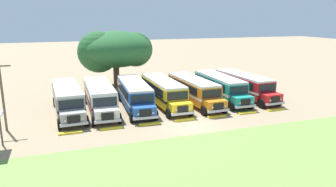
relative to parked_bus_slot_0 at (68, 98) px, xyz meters
name	(u,v)px	position (x,y,z in m)	size (l,w,h in m)	color
ground_plane	(190,125)	(10.40, -7.70, -1.58)	(220.00, 220.00, 0.00)	#937F60
foreground_grass_strip	(234,161)	(10.40, -15.50, -1.58)	(80.00, 11.02, 0.01)	olive
parked_bus_slot_0	(68,98)	(0.00, 0.00, 0.00)	(3.13, 10.90, 2.82)	#9E9993
parked_bus_slot_1	(100,96)	(3.26, -0.13, 0.00)	(2.81, 10.85, 2.82)	silver
parked_bus_slot_2	(135,94)	(6.97, -0.30, 0.00)	(3.21, 10.91, 2.82)	#23519E
parked_bus_slot_3	(164,91)	(10.34, -0.18, 0.00)	(2.75, 10.85, 2.82)	yellow
parked_bus_slot_4	(194,89)	(13.88, -0.51, 0.00)	(2.98, 10.88, 2.82)	orange
parked_bus_slot_5	(220,86)	(17.58, -0.02, 0.00)	(2.84, 10.86, 2.82)	teal
parked_bus_slot_6	(244,85)	(20.88, -0.11, 0.00)	(3.09, 10.89, 2.82)	red
curb_wheelstop_0	(70,133)	(-0.10, -6.31, -1.51)	(2.00, 0.36, 0.15)	yellow
curb_wheelstop_1	(111,128)	(3.40, -6.31, -1.51)	(2.00, 0.36, 0.15)	yellow
curb_wheelstop_2	(149,124)	(6.90, -6.31, -1.51)	(2.00, 0.36, 0.15)	yellow
curb_wheelstop_3	(184,120)	(10.40, -6.31, -1.51)	(2.00, 0.36, 0.15)	yellow
curb_wheelstop_4	(217,116)	(13.90, -6.31, -1.51)	(2.00, 0.36, 0.15)	yellow
curb_wheelstop_5	(247,113)	(17.40, -6.31, -1.51)	(2.00, 0.36, 0.15)	yellow
curb_wheelstop_6	(276,110)	(20.90, -6.31, -1.51)	(2.00, 0.36, 0.15)	yellow
broad_shade_tree	(115,50)	(6.91, 10.92, 3.73)	(10.77, 10.16, 7.94)	brown
utility_pole	(2,93)	(-5.34, -3.63, 1.81)	(1.80, 0.20, 6.30)	brown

